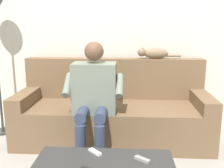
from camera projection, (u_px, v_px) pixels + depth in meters
The scene contains 6 objects.
back_wall at pixel (115, 29), 3.33m from camera, with size 4.31×0.06×2.56m, color beige.
couch at pixel (113, 113), 3.10m from camera, with size 2.18×0.81×0.93m.
person_solo_seated at pixel (94, 92), 2.67m from camera, with size 0.60×0.58×1.17m.
cat_on_backrest at pixel (153, 53), 3.18m from camera, with size 0.52×0.11×0.14m.
remote_white at pixel (95, 152), 2.06m from camera, with size 0.13×0.03×0.02m, color white.
remote_gray at pixel (142, 159), 1.94m from camera, with size 0.12×0.04×0.02m, color gray.
Camera 1 is at (-0.16, 2.81, 1.32)m, focal length 42.22 mm.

